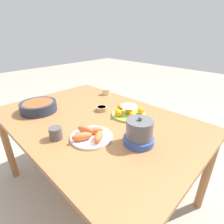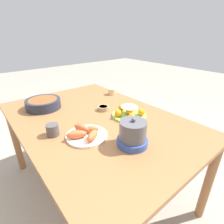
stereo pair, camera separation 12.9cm
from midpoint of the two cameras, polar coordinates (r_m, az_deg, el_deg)
ground_plane at (r=1.75m, az=-6.87°, el=-23.66°), size 12.00×12.00×0.00m
dining_table at (r=1.34m, az=-8.26°, el=-5.12°), size 1.51×1.02×0.72m
cake_plate at (r=1.32m, az=2.69°, el=0.01°), size 0.25×0.25×0.09m
serving_bowl at (r=1.53m, az=-25.12°, el=1.60°), size 0.28×0.28×0.08m
sauce_bowl at (r=1.41m, az=-6.03°, el=1.09°), size 0.09×0.09×0.03m
seafood_platter at (r=1.06m, az=-10.48°, el=-7.57°), size 0.25×0.25×0.07m
cup_near at (r=1.77m, az=-3.94°, el=6.60°), size 0.08×0.08×0.06m
cup_far at (r=1.11m, az=-21.15°, el=-6.58°), size 0.08×0.08×0.07m
warming_pot at (r=0.98m, az=5.14°, el=-6.85°), size 0.17×0.17×0.17m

